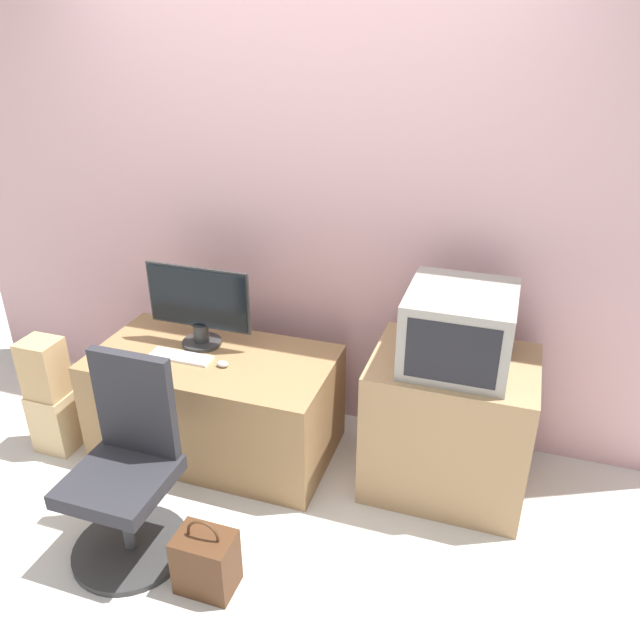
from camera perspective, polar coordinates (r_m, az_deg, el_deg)
The scene contains 12 objects.
ground_plane at distance 2.99m, azimuth -10.60°, elevation -21.23°, with size 12.00×12.00×0.00m, color beige.
wall_back at distance 3.35m, azimuth -1.65°, elevation 11.02°, with size 4.40×0.05×2.60m.
desk at distance 3.45m, azimuth -9.50°, elevation -7.46°, with size 1.26×0.67×0.58m.
side_stand at distance 3.19m, azimuth 11.65°, elevation -9.27°, with size 0.77×0.60×0.72m.
main_monitor at distance 3.32m, azimuth -11.03°, elevation 1.32°, with size 0.58×0.21×0.44m.
keyboard at distance 3.31m, azimuth -12.59°, elevation -3.30°, with size 0.33×0.10×0.01m.
mouse at distance 3.19m, azimuth -8.89°, elevation -4.00°, with size 0.06×0.04×0.03m.
crt_tv at distance 2.89m, azimuth 12.58°, elevation -0.77°, with size 0.48×0.50×0.36m.
office_chair at distance 2.91m, azimuth -17.19°, elevation -13.57°, with size 0.51×0.51×0.92m.
cardboard_box_lower at distance 3.76m, azimuth -23.00°, elevation -8.44°, with size 0.21×0.19×0.35m.
cardboard_box_upper at distance 3.59m, azimuth -23.93°, elevation -4.04°, with size 0.20×0.18×0.32m.
handbag at distance 2.82m, azimuth -10.38°, elevation -20.88°, with size 0.24×0.18×0.36m.
Camera 1 is at (1.11, -1.71, 2.19)m, focal length 35.00 mm.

